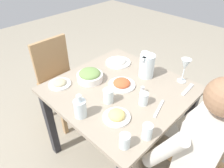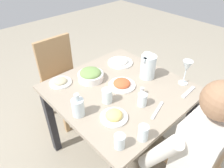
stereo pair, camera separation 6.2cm
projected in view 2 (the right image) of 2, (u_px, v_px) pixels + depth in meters
The scene contains 20 objects.
ground_plane at pixel (118, 150), 1.98m from camera, with size 8.00×8.00×0.00m, color #9E937F.
dining_table at pixel (120, 100), 1.60m from camera, with size 0.94×0.94×0.75m.
chair_far at pixel (62, 75), 2.12m from camera, with size 0.40×0.40×0.89m.
diner_near at pixel (183, 148), 1.22m from camera, with size 0.48×0.53×1.18m.
water_pitcher at pixel (148, 67), 1.60m from camera, with size 0.16×0.12×0.19m.
salad_bowl at pixel (90, 75), 1.60m from camera, with size 0.20×0.20×0.09m.
plate_fries at pixel (114, 116), 1.27m from camera, with size 0.18×0.18×0.06m.
plate_yoghurt at pixel (120, 62), 1.82m from camera, with size 0.22×0.22×0.05m.
plate_rice_curry at pixel (122, 84), 1.54m from camera, with size 0.21×0.21×0.06m.
plate_beans at pixel (60, 82), 1.57m from camera, with size 0.17×0.17×0.04m.
water_glass_near_left at pixel (143, 133), 1.12m from camera, with size 0.06×0.06×0.10m, color silver.
water_glass_far_right at pixel (107, 96), 1.38m from camera, with size 0.07×0.07×0.10m, color silver.
water_glass_center at pixel (142, 100), 1.36m from camera, with size 0.06×0.06×0.09m, color silver.
water_glass_far_left at pixel (120, 141), 1.08m from camera, with size 0.06×0.06×0.09m, color silver.
water_glass_by_pitcher at pixel (147, 59), 1.78m from camera, with size 0.07×0.07×0.11m, color silver.
wine_glass at pixel (187, 68), 1.50m from camera, with size 0.08×0.08×0.20m.
oil_carafe at pixel (78, 108), 1.28m from camera, with size 0.08×0.08×0.16m.
salt_shaker at pixel (142, 91), 1.46m from camera, with size 0.03×0.03×0.05m.
fork_near at pixel (188, 92), 1.49m from camera, with size 0.17×0.03×0.01m, color silver.
knife_near at pixel (157, 110), 1.33m from camera, with size 0.18×0.02×0.01m, color silver.
Camera 2 is at (-0.87, -0.86, 1.68)m, focal length 32.71 mm.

